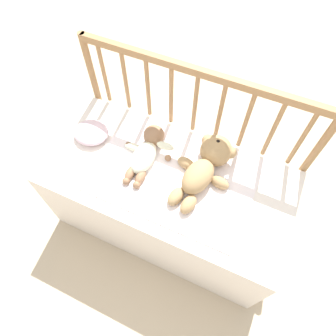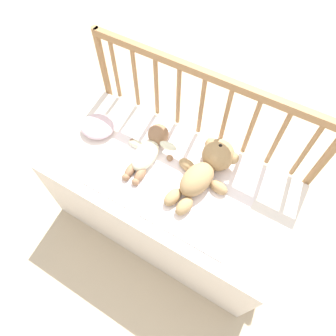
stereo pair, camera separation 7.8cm
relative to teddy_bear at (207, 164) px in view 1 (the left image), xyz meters
The scene contains 7 objects.
ground_plane 0.62m from the teddy_bear, 147.58° to the right, with size 12.00×12.00×0.00m, color #C6B293.
crib_mattress 0.38m from the teddy_bear, 147.58° to the right, with size 1.22×0.60×0.52m.
crib_rail 0.28m from the teddy_bear, 125.36° to the left, with size 1.22×0.04×0.92m.
blanket 0.17m from the teddy_bear, 147.85° to the right, with size 0.77×0.52×0.01m.
teddy_bear is the anchor object (origin of this frame).
baby 0.30m from the teddy_bear, behind, with size 0.25×0.35×0.11m.
small_pillow 0.62m from the teddy_bear, behind, with size 0.18×0.16×0.06m.
Camera 1 is at (0.31, -0.66, 1.77)m, focal length 32.00 mm.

